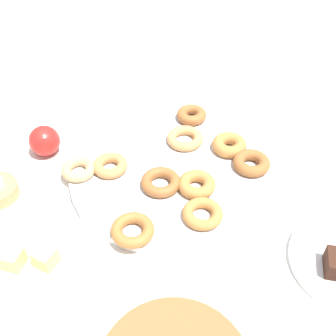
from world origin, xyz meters
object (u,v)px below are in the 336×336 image
donut_0 (161,182)px  fruit_bowl (35,266)px  donut_3 (133,230)px  apple (44,141)px  donut_6 (251,163)px  donut_8 (191,115)px  donut_1 (79,169)px  donut_9 (185,138)px  donut_plate (170,172)px  donut_5 (229,145)px  melon_chunk_left (46,258)px  donut_4 (197,184)px  donut_7 (110,165)px  melon_chunk_right (13,259)px  donut_2 (202,214)px

donut_0 → fruit_bowl: (0.19, 0.24, -0.01)m
donut_3 → apple: (0.27, -0.22, 0.01)m
donut_6 → donut_8: same height
fruit_bowl → donut_0: bearing=-128.5°
donut_1 → fruit_bowl: (0.00, 0.25, -0.01)m
donut_0 → donut_9: (-0.03, -0.16, -0.00)m
donut_plate → donut_3: donut_3 is taller
donut_6 → apple: apple is taller
donut_plate → donut_5: bearing=-144.6°
donut_8 → fruit_bowl: size_ratio=0.48×
donut_6 → melon_chunk_left: melon_chunk_left is taller
donut_4 → fruit_bowl: size_ratio=0.51×
donut_1 → donut_7: donut_7 is taller
donut_0 → melon_chunk_left: 0.29m
donut_7 → melon_chunk_right: (0.10, 0.29, 0.02)m
fruit_bowl → donut_5: bearing=-130.3°
melon_chunk_right → apple: size_ratio=0.48×
donut_2 → donut_1: bearing=-15.9°
donut_plate → donut_3: size_ratio=5.37×
donut_3 → melon_chunk_right: bearing=31.0°
donut_3 → fruit_bowl: size_ratio=0.53×
donut_plate → donut_3: (0.04, 0.20, 0.02)m
donut_6 → fruit_bowl: (0.39, 0.34, -0.02)m
melon_chunk_right → apple: bearing=-76.5°
donut_8 → melon_chunk_left: bearing=68.4°
donut_7 → melon_chunk_right: bearing=71.3°
donut_9 → melon_chunk_right: size_ratio=2.51×
melon_chunk_right → donut_9: bearing=-121.2°
donut_plate → donut_9: size_ratio=5.17×
melon_chunk_right → apple: (0.08, -0.34, -0.01)m
melon_chunk_right → donut_plate: bearing=-126.6°
apple → fruit_bowl: bearing=108.6°
donut_plate → melon_chunk_left: melon_chunk_left is taller
donut_5 → melon_chunk_right: melon_chunk_right is taller
donut_9 → donut_6: bearing=158.3°
donut_4 → donut_7: (0.20, -0.03, -0.00)m
donut_5 → donut_4: bearing=67.1°
donut_7 → donut_9: bearing=-140.5°
donut_6 → melon_chunk_right: bearing=40.1°
donut_plate → donut_1: bearing=13.7°
donut_7 → apple: (0.18, -0.05, 0.01)m
donut_0 → donut_1: bearing=-2.7°
donut_4 → fruit_bowl: (0.27, 0.25, -0.02)m
donut_plate → donut_0: donut_0 is taller
donut_plate → donut_6: bearing=-168.6°
donut_7 → melon_chunk_left: bearing=81.8°
donut_1 → melon_chunk_left: size_ratio=2.16×
melon_chunk_left → donut_0: bearing=-124.1°
donut_0 → donut_1: 0.19m
apple → donut_8: bearing=-152.5°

